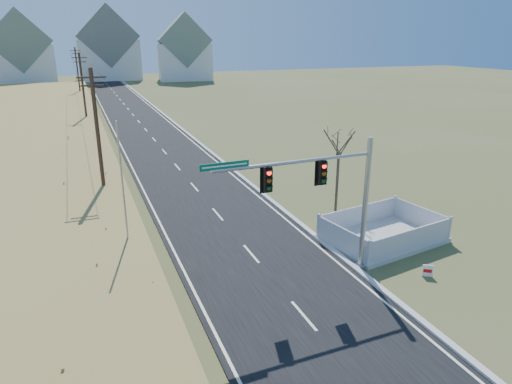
{
  "coord_description": "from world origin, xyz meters",
  "views": [
    {
      "loc": [
        -7.66,
        -16.11,
        10.85
      ],
      "look_at": [
        0.32,
        4.12,
        3.4
      ],
      "focal_mm": 32.0,
      "sensor_mm": 36.0,
      "label": 1
    }
  ],
  "objects_px": {
    "traffic_signal_mast": "(333,194)",
    "bare_tree": "(340,141)",
    "open_sign": "(428,271)",
    "flagpole": "(125,208)",
    "fence_enclosure": "(382,236)"
  },
  "relations": [
    {
      "from": "fence_enclosure",
      "to": "bare_tree",
      "type": "height_order",
      "value": "bare_tree"
    },
    {
      "from": "traffic_signal_mast",
      "to": "bare_tree",
      "type": "bearing_deg",
      "value": 55.25
    },
    {
      "from": "traffic_signal_mast",
      "to": "bare_tree",
      "type": "xyz_separation_m",
      "value": [
        4.8,
        7.33,
        0.54
      ]
    },
    {
      "from": "traffic_signal_mast",
      "to": "open_sign",
      "type": "bearing_deg",
      "value": -25.02
    },
    {
      "from": "bare_tree",
      "to": "flagpole",
      "type": "bearing_deg",
      "value": -170.08
    },
    {
      "from": "open_sign",
      "to": "fence_enclosure",
      "type": "bearing_deg",
      "value": 118.31
    },
    {
      "from": "open_sign",
      "to": "flagpole",
      "type": "distance_m",
      "value": 14.87
    },
    {
      "from": "traffic_signal_mast",
      "to": "open_sign",
      "type": "xyz_separation_m",
      "value": [
        4.3,
        -1.87,
        -3.77
      ]
    },
    {
      "from": "bare_tree",
      "to": "traffic_signal_mast",
      "type": "bearing_deg",
      "value": -123.2
    },
    {
      "from": "open_sign",
      "to": "flagpole",
      "type": "height_order",
      "value": "flagpole"
    },
    {
      "from": "fence_enclosure",
      "to": "flagpole",
      "type": "relative_size",
      "value": 0.96
    },
    {
      "from": "traffic_signal_mast",
      "to": "flagpole",
      "type": "relative_size",
      "value": 1.15
    },
    {
      "from": "open_sign",
      "to": "bare_tree",
      "type": "height_order",
      "value": "bare_tree"
    },
    {
      "from": "flagpole",
      "to": "bare_tree",
      "type": "bearing_deg",
      "value": 9.92
    },
    {
      "from": "fence_enclosure",
      "to": "bare_tree",
      "type": "xyz_separation_m",
      "value": [
        0.01,
        5.05,
        4.35
      ]
    }
  ]
}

